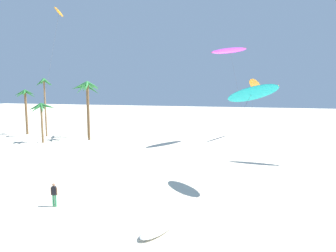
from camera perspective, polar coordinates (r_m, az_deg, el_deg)
palm_tree_0 at (r=61.91m, az=-26.02°, el=4.97°), size 4.36×4.13×8.56m
palm_tree_1 at (r=57.52m, az=-22.95°, el=6.73°), size 3.26×3.37×10.57m
palm_tree_2 at (r=50.73m, az=-23.46°, el=3.04°), size 4.43×4.21×6.41m
palm_tree_3 at (r=50.94m, az=-15.42°, el=6.37°), size 5.14×4.69×9.91m
palm_tree_4 at (r=53.91m, az=-15.47°, el=6.15°), size 4.81×5.18×9.51m
flying_kite_0 at (r=52.46m, az=16.67°, el=7.63°), size 2.68×8.54×10.65m
flying_kite_1 at (r=46.42m, az=11.98°, el=14.21°), size 6.28×8.31×15.60m
flying_kite_2 at (r=46.15m, az=-20.49°, el=20.07°), size 3.77×10.75×20.13m
flying_kite_3 at (r=25.14m, az=15.92°, el=6.08°), size 6.07×10.25×9.21m
grounded_kite_0 at (r=18.35m, az=-1.89°, el=-19.28°), size 2.04×3.40×0.43m
person_near_left at (r=23.05m, az=-21.31°, el=-12.21°), size 0.50×0.27×1.74m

